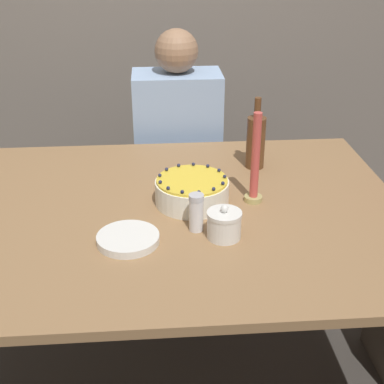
% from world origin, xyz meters
% --- Properties ---
extents(ground_plane, '(12.00, 12.00, 0.00)m').
position_xyz_m(ground_plane, '(0.00, 0.00, 0.00)').
color(ground_plane, '#3D3833').
extents(dining_table, '(1.61, 1.17, 0.76)m').
position_xyz_m(dining_table, '(0.00, 0.00, 0.67)').
color(dining_table, '#936D47').
rests_on(dining_table, ground_plane).
extents(cake, '(0.25, 0.25, 0.10)m').
position_xyz_m(cake, '(0.09, 0.04, 0.81)').
color(cake, white).
rests_on(cake, dining_table).
extents(sugar_bowl, '(0.11, 0.11, 0.11)m').
position_xyz_m(sugar_bowl, '(0.17, -0.19, 0.81)').
color(sugar_bowl, white).
rests_on(sugar_bowl, dining_table).
extents(sugar_shaker, '(0.05, 0.05, 0.12)m').
position_xyz_m(sugar_shaker, '(0.09, -0.14, 0.83)').
color(sugar_shaker, white).
rests_on(sugar_shaker, dining_table).
extents(plate_stack, '(0.19, 0.19, 0.02)m').
position_xyz_m(plate_stack, '(-0.12, -0.20, 0.78)').
color(plate_stack, white).
rests_on(plate_stack, dining_table).
extents(candle, '(0.06, 0.06, 0.32)m').
position_xyz_m(candle, '(0.30, 0.03, 0.90)').
color(candle, tan).
rests_on(candle, dining_table).
extents(bottle, '(0.07, 0.07, 0.28)m').
position_xyz_m(bottle, '(0.36, 0.32, 0.87)').
color(bottle, brown).
rests_on(bottle, dining_table).
extents(person_man_blue_shirt, '(0.40, 0.34, 1.21)m').
position_xyz_m(person_man_blue_shirt, '(0.08, 0.79, 0.53)').
color(person_man_blue_shirt, '#473D33').
rests_on(person_man_blue_shirt, ground_plane).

